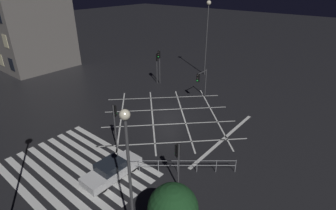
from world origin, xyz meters
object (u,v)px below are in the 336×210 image
traffic_light_se_main (178,157)px  traffic_light_median_north (201,79)px  street_tree_near (173,209)px  traffic_light_nw_main (157,62)px  street_lamp_east (208,21)px  street_lamp_west (129,168)px  waiting_car (112,170)px  traffic_light_nw_cross (159,60)px  traffic_light_median_south (115,118)px

traffic_light_se_main → traffic_light_median_north: size_ratio=1.02×
street_tree_near → traffic_light_se_main: bearing=124.9°
traffic_light_nw_main → street_lamp_east: street_lamp_east is taller
traffic_light_se_main → street_tree_near: 5.03m
street_lamp_west → street_lamp_east: bearing=115.4°
traffic_light_median_north → street_lamp_east: street_lamp_east is taller
street_tree_near → waiting_car: (-7.12, 1.88, -2.61)m
waiting_car → traffic_light_se_main: bearing=-62.6°
traffic_light_nw_cross → traffic_light_median_south: traffic_light_nw_cross is taller
traffic_light_nw_main → traffic_light_median_north: (7.50, -0.78, -0.46)m
traffic_light_median_north → waiting_car: traffic_light_median_north is taller
traffic_light_nw_main → traffic_light_median_south: traffic_light_nw_main is taller
traffic_light_nw_main → street_lamp_east: 9.17m
street_lamp_east → street_tree_near: street_lamp_east is taller
traffic_light_median_north → street_tree_near: bearing=29.1°
traffic_light_median_north → traffic_light_nw_cross: bearing=-96.8°
traffic_light_nw_cross → waiting_car: 19.40m
traffic_light_nw_main → traffic_light_median_north: bearing=-5.9°
traffic_light_median_south → street_tree_near: street_tree_near is taller
traffic_light_nw_main → traffic_light_se_main: (14.39, -14.21, -0.46)m
traffic_light_se_main → street_lamp_east: 24.78m
street_lamp_east → traffic_light_nw_cross: bearing=-111.4°
traffic_light_nw_cross → street_tree_near: 25.01m
traffic_light_median_south → street_lamp_west: size_ratio=0.49×
traffic_light_nw_cross → traffic_light_median_north: bearing=83.2°
traffic_light_se_main → street_lamp_west: (1.32, -5.27, 3.08)m
traffic_light_se_main → traffic_light_median_south: bearing=-3.0°
street_tree_near → waiting_car: size_ratio=0.99×
traffic_light_nw_main → traffic_light_se_main: 20.23m
traffic_light_nw_cross → traffic_light_se_main: (14.11, -14.29, -0.72)m
traffic_light_se_main → street_lamp_west: size_ratio=0.42×
traffic_light_nw_main → waiting_car: bearing=-58.3°
traffic_light_se_main → traffic_light_nw_main: bearing=-44.6°
traffic_light_median_north → street_tree_near: (9.74, -17.52, 0.69)m
traffic_light_nw_main → waiting_car: 19.43m
street_lamp_east → waiting_car: 25.66m
street_lamp_east → street_lamp_west: street_lamp_east is taller
traffic_light_nw_cross → traffic_light_median_south: 15.84m
traffic_light_nw_main → traffic_light_se_main: size_ratio=1.19×
traffic_light_median_north → traffic_light_se_main: bearing=27.2°
traffic_light_median_south → traffic_light_median_north: (-0.28, 13.08, -0.43)m
street_lamp_east → waiting_car: (7.06, -23.61, -7.17)m
traffic_light_se_main → street_tree_near: bearing=124.9°
street_lamp_west → waiting_car: bearing=151.3°
traffic_light_nw_cross → street_lamp_east: 8.88m
waiting_car → street_tree_near: bearing=-104.8°
traffic_light_median_south → traffic_light_median_north: 13.09m
traffic_light_nw_main → waiting_car: traffic_light_nw_main is taller
traffic_light_median_north → street_tree_near: street_tree_near is taller
traffic_light_median_south → street_lamp_east: 22.11m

